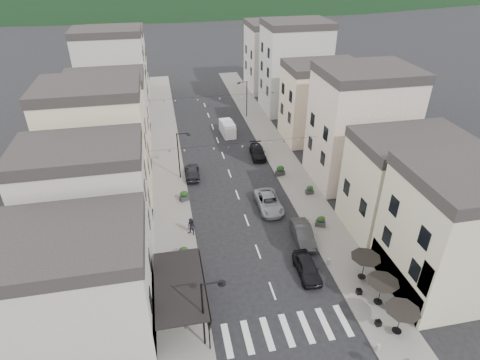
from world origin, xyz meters
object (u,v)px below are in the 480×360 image
object	(u,v)px
parked_car_d	(258,152)
pedestrian_a	(160,266)
parked_car_b	(303,234)
delivery_van	(227,128)
parked_car_e	(192,172)
parked_car_a	(307,268)
pedestrian_b	(191,227)
parked_car_c	(269,202)

from	to	relation	value
parked_car_d	pedestrian_a	xyz separation A→B (m)	(-13.50, -20.17, 0.44)
parked_car_b	delivery_van	world-z (taller)	delivery_van
parked_car_d	parked_car_e	world-z (taller)	parked_car_e
parked_car_a	parked_car_d	distance (m)	22.50
parked_car_a	parked_car_b	distance (m)	4.57
parked_car_e	pedestrian_b	bearing A→B (deg)	87.30
parked_car_e	delivery_van	xyz separation A→B (m)	(6.40, 11.68, 0.29)
parked_car_d	pedestrian_b	bearing A→B (deg)	-119.59
parked_car_d	pedestrian_b	world-z (taller)	pedestrian_b
parked_car_c	delivery_van	size ratio (longest dim) A/B	1.21
parked_car_b	pedestrian_b	distance (m)	10.80
parked_car_c	parked_car_d	distance (m)	12.19
parked_car_d	parked_car_c	bearing A→B (deg)	-93.44
parked_car_c	pedestrian_a	world-z (taller)	pedestrian_a
parked_car_d	delivery_van	size ratio (longest dim) A/B	1.04
parked_car_a	delivery_van	xyz separation A→B (m)	(-1.63, 30.42, 0.28)
pedestrian_a	delivery_van	bearing A→B (deg)	44.56
parked_car_b	pedestrian_b	bearing A→B (deg)	168.94
parked_car_b	parked_car_c	size ratio (longest dim) A/B	0.88
pedestrian_b	parked_car_e	bearing A→B (deg)	122.14
parked_car_d	parked_car_e	distance (m)	9.84
parked_car_d	pedestrian_a	world-z (taller)	pedestrian_a
parked_car_e	pedestrian_a	distance (m)	17.03
parked_car_d	parked_car_a	bearing A→B (deg)	-88.13
parked_car_b	parked_car_d	bearing A→B (deg)	94.76
parked_car_c	pedestrian_b	distance (m)	9.15
parked_car_a	pedestrian_b	world-z (taller)	pedestrian_b
parked_car_c	parked_car_e	bearing A→B (deg)	131.90
parked_car_b	pedestrian_a	size ratio (longest dim) A/B	2.36
parked_car_a	parked_car_b	world-z (taller)	parked_car_b
parked_car_e	pedestrian_a	xyz separation A→B (m)	(-4.39, -16.45, 0.38)
parked_car_b	parked_car_e	distance (m)	17.03
parked_car_a	pedestrian_a	distance (m)	12.64
parked_car_e	delivery_van	distance (m)	13.32
parked_car_a	parked_car_e	world-z (taller)	parked_car_a
parked_car_b	delivery_van	distance (m)	26.16
parked_car_b	parked_car_d	world-z (taller)	parked_car_b
pedestrian_a	parked_car_c	bearing A→B (deg)	10.05
parked_car_e	delivery_van	world-z (taller)	delivery_van
parked_car_a	parked_car_b	bearing A→B (deg)	76.30
delivery_van	pedestrian_b	distance (m)	24.34
parked_car_d	parked_car_e	size ratio (longest dim) A/B	1.08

